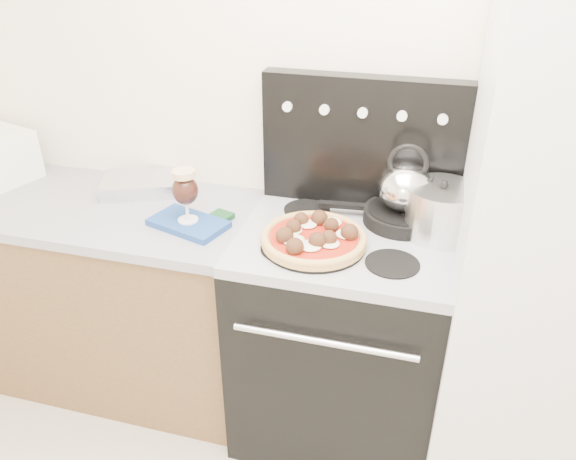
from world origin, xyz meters
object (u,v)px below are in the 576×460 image
(stock_pot, at_px, (440,212))
(fridge, at_px, (559,259))
(pizza_pan, at_px, (314,244))
(skillet, at_px, (402,216))
(oven_mitt, at_px, (188,223))
(stove_body, at_px, (340,339))
(base_cabinet, at_px, (99,294))
(tea_kettle, at_px, (406,183))
(pizza, at_px, (314,236))
(beer_glass, at_px, (186,196))

(stock_pot, bearing_deg, fridge, -17.06)
(stock_pot, bearing_deg, pizza_pan, -154.60)
(pizza_pan, xyz_separation_m, skillet, (0.28, 0.25, 0.02))
(fridge, height_order, oven_mitt, fridge)
(stove_body, xyz_separation_m, stock_pot, (0.31, 0.09, 0.57))
(base_cabinet, height_order, oven_mitt, oven_mitt)
(fridge, relative_size, skillet, 6.63)
(pizza_pan, bearing_deg, oven_mitt, 174.50)
(oven_mitt, relative_size, tea_kettle, 1.33)
(stove_body, height_order, fridge, fridge)
(skillet, bearing_deg, pizza_pan, -137.89)
(pizza, bearing_deg, stock_pot, 25.40)
(fridge, relative_size, oven_mitt, 6.66)
(beer_glass, xyz_separation_m, stock_pot, (0.90, 0.15, -0.02))
(pizza, relative_size, skillet, 1.26)
(pizza, xyz_separation_m, tea_kettle, (0.28, 0.25, 0.12))
(base_cabinet, relative_size, tea_kettle, 6.75)
(base_cabinet, distance_m, pizza, 1.15)
(skillet, bearing_deg, base_cabinet, -174.47)
(pizza_pan, xyz_separation_m, stock_pot, (0.41, 0.19, 0.08))
(fridge, bearing_deg, oven_mitt, -178.69)
(oven_mitt, relative_size, pizza, 0.79)
(stove_body, height_order, beer_glass, beer_glass)
(tea_kettle, bearing_deg, pizza, -137.96)
(stove_body, xyz_separation_m, skillet, (0.18, 0.15, 0.51))
(base_cabinet, distance_m, pizza_pan, 1.13)
(stove_body, bearing_deg, beer_glass, -174.71)
(base_cabinet, relative_size, stock_pot, 6.01)
(fridge, relative_size, pizza, 5.25)
(oven_mitt, relative_size, stock_pot, 1.18)
(fridge, relative_size, beer_glass, 9.19)
(stock_pot, bearing_deg, skillet, 157.01)
(stove_body, height_order, pizza_pan, pizza_pan)
(pizza, relative_size, tea_kettle, 1.68)
(stove_body, distance_m, pizza_pan, 0.51)
(stove_body, xyz_separation_m, oven_mitt, (-0.59, -0.05, 0.47))
(stove_body, bearing_deg, skillet, 39.40)
(stove_body, bearing_deg, pizza_pan, -133.32)
(fridge, height_order, tea_kettle, fridge)
(beer_glass, relative_size, skillet, 0.72)
(tea_kettle, bearing_deg, pizza_pan, -137.96)
(stove_body, relative_size, tea_kettle, 4.09)
(oven_mitt, xyz_separation_m, tea_kettle, (0.77, 0.20, 0.17))
(oven_mitt, xyz_separation_m, pizza, (0.49, -0.05, 0.05))
(base_cabinet, xyz_separation_m, oven_mitt, (0.52, -0.08, 0.48))
(base_cabinet, xyz_separation_m, pizza_pan, (1.01, -0.13, 0.50))
(beer_glass, height_order, pizza_pan, beer_glass)
(beer_glass, relative_size, pizza, 0.57)
(oven_mitt, distance_m, stock_pot, 0.92)
(base_cabinet, height_order, fridge, fridge)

